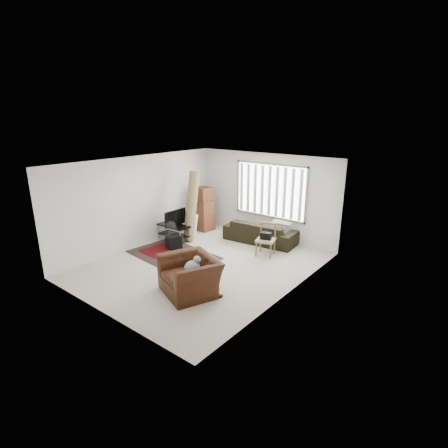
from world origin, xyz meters
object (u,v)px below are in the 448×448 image
object	(u,v)px
sofa	(260,229)
side_chair	(266,238)
armchair	(190,273)
moving_boxes	(204,210)
tv_stand	(174,229)

from	to	relation	value
sofa	side_chair	world-z (taller)	side_chair
side_chair	armchair	distance (m)	2.92
sofa	side_chair	size ratio (longest dim) A/B	2.46
moving_boxes	armchair	world-z (taller)	moving_boxes
moving_boxes	sofa	world-z (taller)	moving_boxes
side_chair	moving_boxes	bearing A→B (deg)	151.08
tv_stand	moving_boxes	xyz separation A→B (m)	(-0.05, 1.47, 0.30)
tv_stand	moving_boxes	distance (m)	1.50
tv_stand	armchair	distance (m)	3.44
moving_boxes	sofa	distance (m)	2.23
side_chair	sofa	bearing A→B (deg)	114.59
moving_boxes	side_chair	distance (m)	2.99
moving_boxes	side_chair	bearing A→B (deg)	-12.79
side_chair	armchair	bearing A→B (deg)	-108.98
tv_stand	side_chair	world-z (taller)	side_chair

